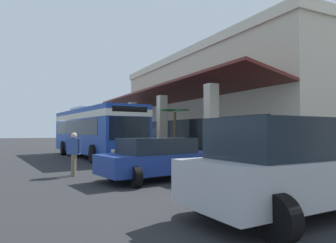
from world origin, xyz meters
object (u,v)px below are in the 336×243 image
(transit_bus, at_px, (94,129))
(pedestrian, at_px, (74,152))
(potted_palm, at_px, (175,146))
(parked_sedan_blue, at_px, (160,158))
(parked_suv_silver, at_px, (294,165))

(transit_bus, relative_size, pedestrian, 6.88)
(potted_palm, bearing_deg, parked_sedan_blue, -31.54)
(pedestrian, distance_m, potted_palm, 8.38)
(parked_sedan_blue, bearing_deg, transit_bus, 179.27)
(potted_palm, bearing_deg, transit_bus, -128.30)
(potted_palm, bearing_deg, parked_suv_silver, -17.02)
(transit_bus, bearing_deg, pedestrian, -18.45)
(parked_sedan_blue, distance_m, pedestrian, 3.46)
(transit_bus, height_order, potted_palm, transit_bus)
(parked_suv_silver, relative_size, pedestrian, 2.95)
(parked_sedan_blue, relative_size, parked_suv_silver, 0.94)
(transit_bus, distance_m, parked_suv_silver, 15.82)
(pedestrian, bearing_deg, parked_suv_silver, 21.79)
(pedestrian, bearing_deg, potted_palm, 124.55)
(parked_suv_silver, xyz_separation_m, potted_palm, (-12.47, 3.82, -0.25))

